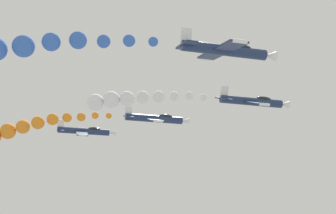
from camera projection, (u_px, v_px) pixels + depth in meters
name	position (u px, v px, depth m)	size (l,w,h in m)	color
airplane_lead	(253.00, 101.00, 57.24)	(9.01, 10.35, 3.89)	navy
smoke_trail_lead	(125.00, 99.00, 54.72)	(4.89, 15.42, 2.57)	white
airplane_left_inner	(155.00, 119.00, 64.86)	(9.17, 10.35, 3.50)	navy
smoke_trail_left_inner	(0.00, 135.00, 60.17)	(5.25, 22.15, 7.36)	orange
airplane_right_inner	(226.00, 50.00, 42.10)	(9.37, 10.35, 3.15)	navy
airplane_left_outer	(85.00, 131.00, 74.10)	(8.99, 10.35, 3.94)	navy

